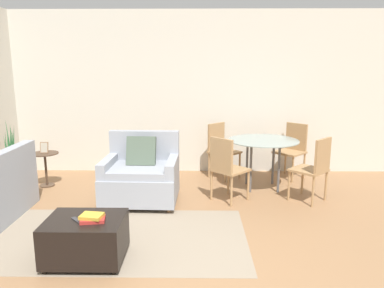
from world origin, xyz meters
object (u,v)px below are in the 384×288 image
Objects in this scene: ottoman at (86,238)px; dining_chair_near_right at (315,165)px; dining_chair_far_right at (293,147)px; dining_chair_far_left at (221,146)px; dining_table at (263,146)px; picture_frame at (44,148)px; potted_plant at (13,172)px; dining_chair_near_left at (226,165)px; armchair at (141,176)px; tv_remote_primary at (77,220)px; side_table at (45,163)px; book_stack at (92,218)px.

dining_chair_near_right reaches higher than ottoman.
dining_chair_far_right is at bearing 46.74° from ottoman.
dining_table is at bearing -45.00° from dining_chair_far_left.
dining_chair_far_left is (-1.20, 1.20, 0.00)m from dining_chair_near_right.
dining_chair_far_right reaches higher than picture_frame.
dining_chair_near_left is (3.20, -0.56, 0.27)m from potted_plant.
picture_frame is 0.16× the size of dining_table.
armchair is 1.69m from tv_remote_primary.
picture_frame is at bearing 117.94° from tv_remote_primary.
side_table is at bearing 170.64° from dining_chair_near_right.
ottoman is 3.87m from dining_chair_far_right.
dining_table is at bearing 0.51° from potted_plant.
picture_frame is at bearing 9.96° from potted_plant.
book_stack reaches higher than tv_remote_primary.
potted_plant is at bearing 172.69° from dining_chair_near_right.
picture_frame is 3.98m from dining_chair_near_right.
side_table is (-1.28, 2.26, 0.14)m from ottoman.
picture_frame is at bearing -172.04° from dining_chair_far_right.
ottoman is at bearing -51.21° from potted_plant.
book_stack is at bearing -131.88° from dining_chair_far_right.
ottoman is 0.81× the size of dining_chair_near_left.
dining_chair_far_left is (2.73, 0.55, -0.09)m from picture_frame.
dining_chair_far_left is 1.20m from dining_chair_far_right.
dining_table reaches higher than book_stack.
book_stack is at bearing -59.33° from picture_frame.
tv_remote_primary is 0.87× the size of picture_frame.
tv_remote_primary is at bearing 176.79° from book_stack.
potted_plant is 1.02× the size of dining_table.
dining_chair_far_right is at bearing 26.94° from armchair.
potted_plant is at bearing -170.06° from side_table.
picture_frame is (0.47, 0.08, 0.36)m from potted_plant.
armchair is 2.36m from dining_chair_near_right.
dining_chair_near_right is at bearing 31.34° from tv_remote_primary.
armchair reaches higher than tv_remote_primary.
dining_chair_far_left is at bearing 62.03° from tv_remote_primary.
dining_chair_far_left is 1.00× the size of dining_chair_far_right.
potted_plant reaches higher than tv_remote_primary.
picture_frame is 3.96m from dining_chair_far_right.
ottoman is at bearing -148.60° from dining_chair_near_right.
armchair reaches higher than ottoman.
dining_chair_far_left is at bearing 11.17° from potted_plant.
dining_table is at bearing 135.00° from dining_chair_near_right.
dining_chair_near_right is at bearing 32.92° from book_stack.
dining_chair_near_left and dining_chair_far_right have the same top height.
potted_plant is 4.45m from dining_chair_far_right.
dining_chair_near_right is at bearing 31.40° from ottoman.
dining_chair_far_right is at bearing 7.97° from side_table.
dining_chair_near_right is 1.00× the size of dining_chair_far_left.
book_stack is at bearing -3.21° from tv_remote_primary.
tv_remote_primary is 3.09m from dining_table.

